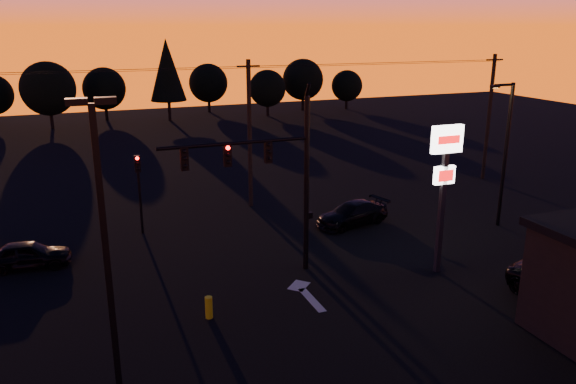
% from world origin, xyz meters
% --- Properties ---
extents(ground, '(120.00, 120.00, 0.00)m').
position_xyz_m(ground, '(0.00, 0.00, 0.00)').
color(ground, black).
rests_on(ground, ground).
extents(lane_arrow, '(1.20, 3.10, 0.01)m').
position_xyz_m(lane_arrow, '(0.50, 1.67, 0.01)').
color(lane_arrow, beige).
rests_on(lane_arrow, ground).
extents(traffic_signal_mast, '(6.79, 0.52, 8.58)m').
position_xyz_m(traffic_signal_mast, '(-0.10, 3.99, 4.94)').
color(traffic_signal_mast, black).
rests_on(traffic_signal_mast, ground).
extents(secondary_signal, '(0.30, 0.31, 4.35)m').
position_xyz_m(secondary_signal, '(-5.00, 11.49, 2.86)').
color(secondary_signal, black).
rests_on(secondary_signal, ground).
extents(parking_lot_light, '(1.25, 0.30, 9.14)m').
position_xyz_m(parking_lot_light, '(-7.50, -3.00, 5.27)').
color(parking_lot_light, black).
rests_on(parking_lot_light, ground).
extents(pylon_sign, '(1.50, 0.28, 6.80)m').
position_xyz_m(pylon_sign, '(7.00, 1.50, 4.91)').
color(pylon_sign, black).
rests_on(pylon_sign, ground).
extents(streetlight, '(1.55, 0.35, 8.00)m').
position_xyz_m(streetlight, '(13.91, 5.50, 4.42)').
color(streetlight, black).
rests_on(streetlight, ground).
extents(utility_pole_1, '(1.40, 0.26, 9.00)m').
position_xyz_m(utility_pole_1, '(2.00, 14.00, 4.59)').
color(utility_pole_1, black).
rests_on(utility_pole_1, ground).
extents(utility_pole_2, '(1.40, 0.26, 9.00)m').
position_xyz_m(utility_pole_2, '(20.00, 14.00, 4.59)').
color(utility_pole_2, black).
rests_on(utility_pole_2, ground).
extents(power_wires, '(36.00, 1.22, 0.07)m').
position_xyz_m(power_wires, '(2.00, 14.00, 8.57)').
color(power_wires, black).
rests_on(power_wires, ground).
extents(bollard, '(0.29, 0.29, 0.88)m').
position_xyz_m(bollard, '(-3.80, 1.10, 0.44)').
color(bollard, '#C2C20D').
rests_on(bollard, ground).
extents(tree_2, '(5.77, 5.78, 7.26)m').
position_xyz_m(tree_2, '(-10.00, 48.00, 4.37)').
color(tree_2, black).
rests_on(tree_2, ground).
extents(tree_3, '(4.95, 4.95, 6.22)m').
position_xyz_m(tree_3, '(-4.00, 52.00, 3.75)').
color(tree_3, black).
rests_on(tree_3, ground).
extents(tree_4, '(4.18, 4.18, 9.50)m').
position_xyz_m(tree_4, '(3.00, 49.00, 5.93)').
color(tree_4, black).
rests_on(tree_4, ground).
extents(tree_5, '(4.95, 4.95, 6.22)m').
position_xyz_m(tree_5, '(9.00, 54.00, 3.75)').
color(tree_5, black).
rests_on(tree_5, ground).
extents(tree_6, '(4.54, 4.54, 5.71)m').
position_xyz_m(tree_6, '(15.00, 48.00, 3.43)').
color(tree_6, black).
rests_on(tree_6, ground).
extents(tree_7, '(5.36, 5.36, 6.74)m').
position_xyz_m(tree_7, '(21.00, 51.00, 4.06)').
color(tree_7, black).
rests_on(tree_7, ground).
extents(tree_8, '(4.12, 4.12, 5.19)m').
position_xyz_m(tree_8, '(27.00, 50.00, 3.12)').
color(tree_8, black).
rests_on(tree_8, ground).
extents(car_left, '(3.94, 1.95, 1.29)m').
position_xyz_m(car_left, '(-10.54, 8.79, 0.64)').
color(car_left, black).
rests_on(car_left, ground).
extents(car_right, '(4.75, 2.77, 1.29)m').
position_xyz_m(car_right, '(6.31, 8.58, 0.65)').
color(car_right, black).
rests_on(car_right, ground).
extents(suv_parked, '(3.61, 5.64, 1.45)m').
position_xyz_m(suv_parked, '(10.29, -3.17, 0.72)').
color(suv_parked, black).
rests_on(suv_parked, ground).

